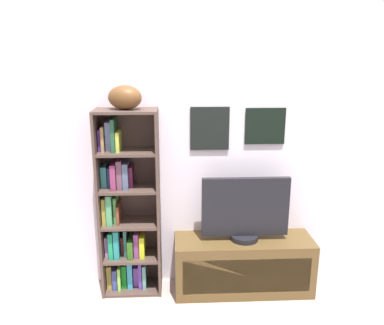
{
  "coord_description": "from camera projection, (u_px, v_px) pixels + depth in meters",
  "views": [
    {
      "loc": [
        -0.21,
        -1.87,
        1.85
      ],
      "look_at": [
        -0.08,
        0.85,
        1.1
      ],
      "focal_mm": 36.66,
      "sensor_mm": 36.0,
      "label": 1
    }
  ],
  "objects": [
    {
      "name": "back_wall",
      "position": [
        200.0,
        129.0,
        3.04
      ],
      "size": [
        4.8,
        0.08,
        2.58
      ],
      "color": "silver",
      "rests_on": "ground"
    },
    {
      "name": "bookshelf",
      "position": [
        125.0,
        212.0,
        3.05
      ],
      "size": [
        0.46,
        0.26,
        1.47
      ],
      "color": "#4D3A32",
      "rests_on": "ground"
    },
    {
      "name": "football",
      "position": [
        125.0,
        97.0,
        2.79
      ],
      "size": [
        0.29,
        0.23,
        0.17
      ],
      "primitive_type": "ellipsoid",
      "rotation": [
        0.0,
        0.0,
        -0.29
      ],
      "color": "brown",
      "rests_on": "bookshelf"
    },
    {
      "name": "tv_stand",
      "position": [
        243.0,
        265.0,
        3.14
      ],
      "size": [
        1.09,
        0.36,
        0.44
      ],
      "color": "brown",
      "rests_on": "ground"
    },
    {
      "name": "television",
      "position": [
        245.0,
        210.0,
        3.02
      ],
      "size": [
        0.68,
        0.22,
        0.51
      ],
      "color": "black",
      "rests_on": "tv_stand"
    }
  ]
}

